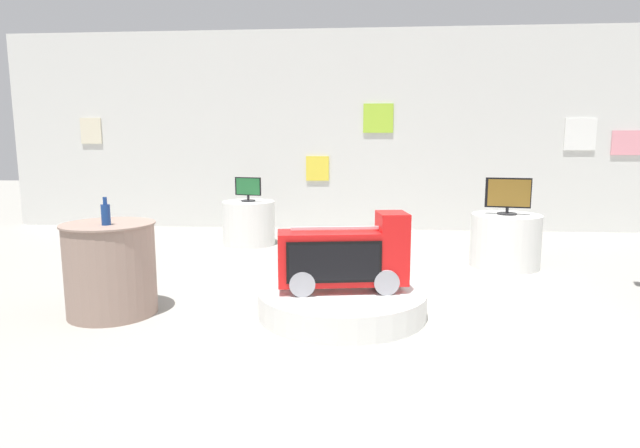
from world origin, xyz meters
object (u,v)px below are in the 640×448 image
(display_pedestal_left_rear, at_px, (249,223))
(tv_on_center_rear, at_px, (508,195))
(tv_on_left_rear, at_px, (248,189))
(side_table_round, at_px, (111,268))
(main_display_pedestal, at_px, (342,302))
(bottle_on_side_table, at_px, (106,214))
(novelty_firetruck_tv, at_px, (345,259))
(display_pedestal_center_rear, at_px, (505,241))

(display_pedestal_left_rear, height_order, tv_on_center_rear, tv_on_center_rear)
(tv_on_left_rear, bearing_deg, display_pedestal_left_rear, 102.69)
(display_pedestal_left_rear, relative_size, tv_on_left_rear, 1.93)
(display_pedestal_left_rear, xyz_separation_m, side_table_round, (-0.52, -3.19, 0.09))
(main_display_pedestal, relative_size, tv_on_center_rear, 2.82)
(display_pedestal_left_rear, bearing_deg, bottle_on_side_table, -98.35)
(main_display_pedestal, relative_size, tv_on_left_rear, 3.70)
(main_display_pedestal, relative_size, novelty_firetruck_tv, 1.27)
(display_pedestal_left_rear, xyz_separation_m, tv_on_left_rear, (0.00, -0.00, 0.51))
(display_pedestal_left_rear, xyz_separation_m, display_pedestal_center_rear, (3.38, -1.12, 0.00))
(tv_on_center_rear, relative_size, bottle_on_side_table, 2.19)
(tv_on_center_rear, bearing_deg, display_pedestal_left_rear, 161.61)
(tv_on_left_rear, bearing_deg, novelty_firetruck_tv, -63.71)
(tv_on_center_rear, distance_m, bottle_on_side_table, 4.43)
(main_display_pedestal, distance_m, tv_on_center_rear, 2.81)
(main_display_pedestal, bearing_deg, tv_on_left_rear, 115.98)
(main_display_pedestal, height_order, display_pedestal_left_rear, display_pedestal_left_rear)
(display_pedestal_center_rear, distance_m, side_table_round, 4.42)
(tv_on_center_rear, relative_size, side_table_round, 0.64)
(novelty_firetruck_tv, relative_size, tv_on_left_rear, 2.90)
(novelty_firetruck_tv, height_order, tv_on_center_rear, tv_on_center_rear)
(tv_on_left_rear, distance_m, side_table_round, 3.26)
(display_pedestal_center_rear, xyz_separation_m, bottle_on_side_table, (-3.86, -2.17, 0.58))
(tv_on_left_rear, bearing_deg, tv_on_center_rear, -18.33)
(display_pedestal_left_rear, bearing_deg, novelty_firetruck_tv, -63.73)
(tv_on_left_rear, distance_m, tv_on_center_rear, 3.56)
(side_table_round, bearing_deg, novelty_firetruck_tv, 3.71)
(novelty_firetruck_tv, relative_size, display_pedestal_left_rear, 1.51)
(main_display_pedestal, distance_m, side_table_round, 2.04)
(display_pedestal_left_rear, distance_m, side_table_round, 3.24)
(main_display_pedestal, xyz_separation_m, novelty_firetruck_tv, (0.02, -0.00, 0.39))
(tv_on_left_rear, xyz_separation_m, display_pedestal_center_rear, (3.38, -1.12, -0.51))
(display_pedestal_center_rear, height_order, bottle_on_side_table, bottle_on_side_table)
(side_table_round, bearing_deg, main_display_pedestal, 3.84)
(main_display_pedestal, distance_m, novelty_firetruck_tv, 0.39)
(novelty_firetruck_tv, xyz_separation_m, display_pedestal_left_rear, (-1.51, 3.06, -0.18))
(main_display_pedestal, distance_m, bottle_on_side_table, 2.14)
(tv_on_center_rear, height_order, bottle_on_side_table, tv_on_center_rear)
(display_pedestal_left_rear, height_order, bottle_on_side_table, bottle_on_side_table)
(display_pedestal_center_rear, bearing_deg, display_pedestal_left_rear, 161.67)
(main_display_pedestal, relative_size, bottle_on_side_table, 6.19)
(display_pedestal_center_rear, relative_size, side_table_round, 1.01)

